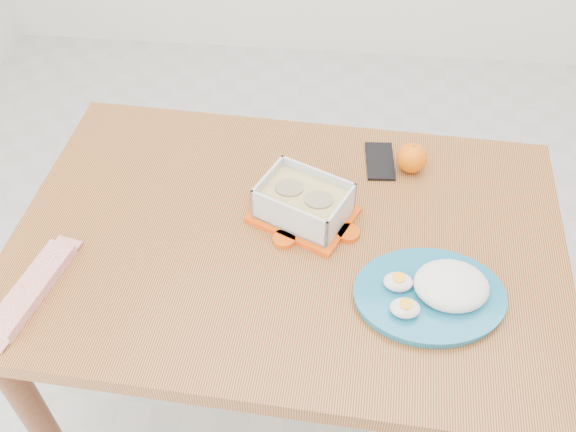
# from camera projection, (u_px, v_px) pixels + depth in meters

# --- Properties ---
(ground) EXTENTS (3.50, 3.50, 0.00)m
(ground) POSITION_uv_depth(u_px,v_px,m) (353.00, 363.00, 1.98)
(ground) COLOR #B7B7B2
(ground) RESTS_ON ground
(dining_table) EXTENTS (1.19, 0.83, 0.75)m
(dining_table) POSITION_uv_depth(u_px,v_px,m) (288.00, 267.00, 1.42)
(dining_table) COLOR #AF7231
(dining_table) RESTS_ON ground
(food_container) EXTENTS (0.25, 0.23, 0.09)m
(food_container) POSITION_uv_depth(u_px,v_px,m) (303.00, 203.00, 1.35)
(food_container) COLOR #E64806
(food_container) RESTS_ON dining_table
(orange_fruit) EXTENTS (0.07, 0.07, 0.07)m
(orange_fruit) POSITION_uv_depth(u_px,v_px,m) (412.00, 158.00, 1.46)
(orange_fruit) COLOR orange
(orange_fruit) RESTS_ON dining_table
(rice_plate) EXTENTS (0.31, 0.31, 0.08)m
(rice_plate) POSITION_uv_depth(u_px,v_px,m) (437.00, 290.00, 1.21)
(rice_plate) COLOR #196889
(rice_plate) RESTS_ON dining_table
(candy_bar) EXTENTS (0.11, 0.24, 0.02)m
(candy_bar) POSITION_uv_depth(u_px,v_px,m) (32.00, 288.00, 1.23)
(candy_bar) COLOR #B91109
(candy_bar) RESTS_ON dining_table
(smartphone) EXTENTS (0.07, 0.13, 0.01)m
(smartphone) POSITION_uv_depth(u_px,v_px,m) (380.00, 161.00, 1.50)
(smartphone) COLOR black
(smartphone) RESTS_ON dining_table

